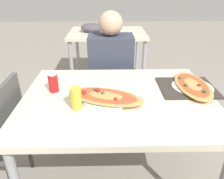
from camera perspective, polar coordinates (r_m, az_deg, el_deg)
The scene contains 10 objects.
ground_plane at distance 1.91m, azimuth 1.30°, elevation -21.63°, with size 14.00×14.00×0.00m, color gray.
dining_table at distance 1.47m, azimuth 1.58°, elevation -4.18°, with size 1.26×0.95×0.74m.
chair_far_seated at distance 2.27m, azimuth -0.35°, elevation 2.36°, with size 0.40×0.40×0.86m.
person_seated at distance 2.09m, azimuth -0.31°, elevation 6.47°, with size 0.41×0.29×1.19m.
pizza_main at distance 1.40m, azimuth -1.72°, elevation -1.95°, with size 0.55×0.38×0.06m.
soda_can at distance 1.54m, azimuth -15.07°, elevation 1.69°, with size 0.07×0.07×0.12m.
drink_glass at distance 1.31m, azimuth -9.42°, elevation -2.25°, with size 0.07×0.07×0.13m.
serving_tray at distance 1.64m, azimuth 18.98°, elevation 0.51°, with size 0.38×0.33×0.01m.
pizza_second at distance 1.64m, azimuth 20.31°, elevation 0.94°, with size 0.29×0.47×0.05m.
background_table at distance 3.28m, azimuth -1.92°, elevation 13.89°, with size 1.10×0.80×0.86m.
Camera 1 is at (-0.07, -1.26, 1.44)m, focal length 35.00 mm.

